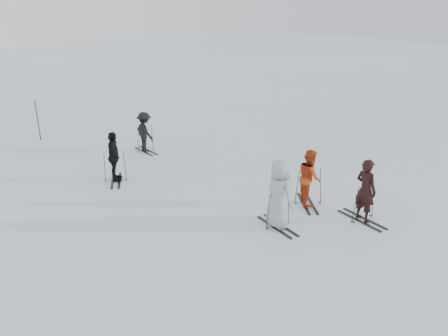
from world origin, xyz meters
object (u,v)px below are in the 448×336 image
skier_near_dark (365,191)px  skier_uphill_left (114,157)px  skier_uphill_far (145,132)px  skier_red (309,178)px  piste_marker (38,120)px  skier_grey (279,195)px

skier_near_dark → skier_uphill_left: size_ratio=1.05×
skier_near_dark → skier_uphill_far: (-2.70, 9.48, -0.09)m
skier_uphill_left → skier_uphill_far: 3.43m
skier_near_dark → skier_red: skier_near_dark is taller
skier_uphill_far → skier_red: bearing=-170.2°
skier_uphill_left → skier_uphill_far: size_ratio=1.06×
skier_near_dark → skier_red: 1.80m
skier_uphill_far → skier_uphill_left: bearing=132.4°
skier_red → piste_marker: 13.28m
skier_grey → skier_uphill_left: (-2.65, 5.87, -0.11)m
skier_red → skier_grey: bearing=139.9°
skier_uphill_left → piste_marker: bearing=32.3°
piste_marker → skier_red: bearing=-65.1°
skier_grey → skier_red: bearing=-68.5°
skier_uphill_far → skier_near_dark: bearing=-169.7°
skier_near_dark → skier_grey: bearing=66.1°
skier_red → skier_uphill_left: skier_uphill_left is taller
skier_uphill_far → piste_marker: 5.49m
skier_near_dark → piste_marker: size_ratio=1.00×
piste_marker → skier_grey: bearing=-73.3°
piste_marker → skier_near_dark: bearing=-65.9°
skier_grey → skier_uphill_far: bearing=4.1°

